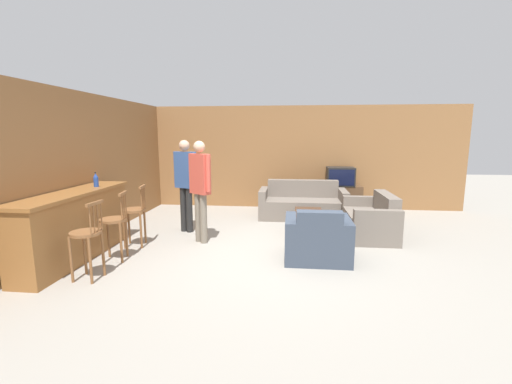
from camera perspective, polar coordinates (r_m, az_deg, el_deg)
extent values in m
plane|color=gray|center=(5.50, 0.90, -10.46)|extent=(24.00, 24.00, 0.00)
cube|color=olive|center=(8.87, 3.11, 5.79)|extent=(9.40, 0.08, 2.60)
cube|color=olive|center=(7.44, -22.81, 4.33)|extent=(0.08, 8.70, 2.60)
cube|color=brown|center=(5.87, -27.88, -5.23)|extent=(0.47, 2.29, 0.99)
cube|color=brown|center=(5.77, -28.28, -0.22)|extent=(0.55, 2.35, 0.05)
cylinder|color=brown|center=(4.97, -26.55, -6.12)|extent=(0.41, 0.41, 0.04)
cylinder|color=brown|center=(5.24, -26.63, -9.04)|extent=(0.04, 0.04, 0.61)
cylinder|color=brown|center=(5.03, -28.45, -9.92)|extent=(0.04, 0.04, 0.61)
cylinder|color=brown|center=(5.09, -24.12, -9.39)|extent=(0.04, 0.04, 0.61)
cylinder|color=brown|center=(4.88, -25.89, -10.33)|extent=(0.04, 0.04, 0.61)
cylinder|color=brown|center=(4.92, -24.38, -3.73)|extent=(0.02, 0.02, 0.36)
cylinder|color=brown|center=(4.86, -24.88, -3.92)|extent=(0.02, 0.02, 0.36)
cylinder|color=brown|center=(4.79, -25.40, -4.13)|extent=(0.02, 0.02, 0.36)
cylinder|color=brown|center=(4.73, -25.93, -4.33)|extent=(0.02, 0.02, 0.36)
cube|color=brown|center=(4.79, -25.31, -1.72)|extent=(0.05, 0.33, 0.04)
cylinder|color=brown|center=(5.54, -22.71, -4.29)|extent=(0.45, 0.45, 0.04)
cylinder|color=brown|center=(5.79, -23.37, -7.08)|extent=(0.04, 0.04, 0.61)
cylinder|color=brown|center=(5.54, -24.27, -7.86)|extent=(0.04, 0.04, 0.61)
cylinder|color=brown|center=(5.71, -20.78, -7.15)|extent=(0.04, 0.04, 0.61)
cylinder|color=brown|center=(5.46, -21.57, -7.95)|extent=(0.04, 0.04, 0.61)
cylinder|color=brown|center=(5.56, -20.86, -2.04)|extent=(0.02, 0.02, 0.36)
cylinder|color=brown|center=(5.48, -21.09, -2.20)|extent=(0.02, 0.02, 0.36)
cylinder|color=brown|center=(5.41, -21.32, -2.37)|extent=(0.02, 0.02, 0.36)
cylinder|color=brown|center=(5.34, -21.56, -2.54)|extent=(0.02, 0.02, 0.36)
cube|color=brown|center=(5.41, -21.33, -0.24)|extent=(0.10, 0.33, 0.04)
cylinder|color=brown|center=(6.12, -19.70, -2.84)|extent=(0.45, 0.45, 0.04)
cylinder|color=brown|center=(6.36, -20.40, -5.43)|extent=(0.04, 0.04, 0.61)
cylinder|color=brown|center=(6.11, -21.10, -6.08)|extent=(0.04, 0.04, 0.61)
cylinder|color=brown|center=(6.29, -18.02, -5.46)|extent=(0.04, 0.04, 0.61)
cylinder|color=brown|center=(6.03, -18.62, -6.12)|extent=(0.04, 0.04, 0.61)
cylinder|color=brown|center=(6.15, -18.05, -0.81)|extent=(0.02, 0.02, 0.36)
cylinder|color=brown|center=(6.08, -18.22, -0.94)|extent=(0.02, 0.02, 0.36)
cylinder|color=brown|center=(6.00, -18.40, -1.08)|extent=(0.02, 0.02, 0.36)
cylinder|color=brown|center=(5.93, -18.57, -1.21)|extent=(0.02, 0.02, 0.36)
cube|color=brown|center=(6.01, -18.41, 0.84)|extent=(0.09, 0.33, 0.04)
cube|color=#70665B|center=(7.86, 7.77, -2.76)|extent=(1.63, 0.87, 0.44)
cube|color=#70665B|center=(8.10, 7.77, 0.62)|extent=(1.63, 0.22, 0.40)
cube|color=#70665B|center=(7.86, 1.26, -1.85)|extent=(0.16, 0.87, 0.66)
cube|color=#70665B|center=(7.91, 14.27, -2.07)|extent=(0.16, 0.87, 0.66)
cube|color=#384251|center=(5.35, 10.15, -8.72)|extent=(0.65, 0.83, 0.44)
cube|color=#384251|center=(4.94, 10.53, -5.34)|extent=(0.65, 0.22, 0.38)
cube|color=#384251|center=(5.37, 14.54, -7.66)|extent=(0.16, 0.83, 0.64)
cube|color=#384251|center=(5.31, 5.78, -7.59)|extent=(0.16, 0.83, 0.64)
cube|color=#70665B|center=(6.78, 18.29, -5.13)|extent=(0.80, 1.12, 0.44)
cube|color=#70665B|center=(6.77, 20.88, -1.84)|extent=(0.22, 1.12, 0.37)
cube|color=#70665B|center=(7.37, 17.30, -3.13)|extent=(0.80, 0.16, 0.64)
cube|color=#70665B|center=(6.16, 19.57, -5.72)|extent=(0.80, 0.16, 0.64)
cube|color=#472D1E|center=(6.63, 8.81, -3.49)|extent=(0.52, 1.00, 0.04)
cube|color=#472D1E|center=(6.22, 6.89, -6.28)|extent=(0.06, 0.06, 0.38)
cube|color=#472D1E|center=(6.25, 11.00, -6.33)|extent=(0.06, 0.06, 0.38)
cube|color=#472D1E|center=(7.12, 6.80, -4.26)|extent=(0.06, 0.06, 0.38)
cube|color=#472D1E|center=(7.14, 10.39, -4.31)|extent=(0.06, 0.06, 0.38)
cube|color=#513823|center=(8.72, 13.74, -1.03)|extent=(1.05, 0.45, 0.64)
cube|color=black|center=(8.64, 13.88, 2.54)|extent=(0.66, 0.48, 0.45)
cube|color=black|center=(8.40, 14.10, 2.34)|extent=(0.59, 0.01, 0.38)
cylinder|color=#234293|center=(6.14, -25.11, 1.52)|extent=(0.08, 0.08, 0.16)
cone|color=#234293|center=(6.13, -25.18, 2.56)|extent=(0.07, 0.07, 0.07)
cylinder|color=black|center=(6.12, -25.21, 2.94)|extent=(0.03, 0.03, 0.02)
cylinder|color=black|center=(6.76, -11.05, -2.98)|extent=(0.12, 0.12, 0.87)
cylinder|color=black|center=(6.85, -11.98, -2.85)|extent=(0.12, 0.12, 0.87)
cube|color=#335189|center=(6.68, -11.74, 3.63)|extent=(0.43, 0.29, 0.69)
cylinder|color=#335189|center=(6.55, -10.24, 3.80)|extent=(0.08, 0.08, 0.63)
cylinder|color=#335189|center=(6.82, -13.20, 3.93)|extent=(0.08, 0.08, 0.63)
sphere|color=tan|center=(6.65, -11.88, 7.61)|extent=(0.20, 0.20, 0.20)
cylinder|color=#756B5B|center=(6.15, -9.56, -4.19)|extent=(0.12, 0.12, 0.87)
cylinder|color=#756B5B|center=(6.04, -8.74, -4.41)|extent=(0.12, 0.12, 0.87)
cube|color=#CC4C3D|center=(5.96, -9.35, 2.99)|extent=(0.42, 0.36, 0.69)
cylinder|color=#CC4C3D|center=(6.13, -10.64, 3.39)|extent=(0.08, 0.08, 0.63)
cylinder|color=#CC4C3D|center=(5.79, -8.00, 3.11)|extent=(0.08, 0.08, 0.63)
sphere|color=tan|center=(5.93, -9.47, 7.45)|extent=(0.20, 0.20, 0.20)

